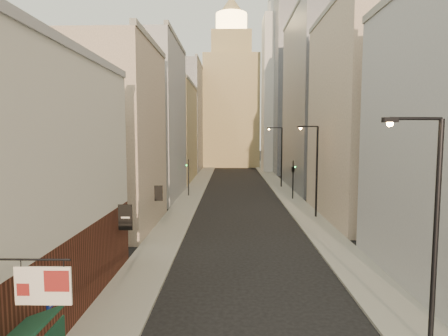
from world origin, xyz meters
TOP-DOWN VIEW (x-y plane):
  - sidewalk_left at (-6.50, 55.00)m, footprint 3.00×140.00m
  - sidewalk_right at (6.50, 55.00)m, footprint 3.00×140.00m
  - near_building_left at (-10.99, 9.00)m, footprint 8.30×23.04m
  - left_bldg_beige at (-12.00, 26.00)m, footprint 8.00×12.00m
  - left_bldg_grey at (-12.00, 42.00)m, footprint 8.00×16.00m
  - left_bldg_tan at (-12.00, 60.00)m, footprint 8.00×18.00m
  - left_bldg_wingrid at (-12.00, 80.00)m, footprint 8.00×20.00m
  - right_bldg_beige at (12.00, 30.00)m, footprint 8.00×16.00m
  - right_bldg_wingrid at (12.00, 50.00)m, footprint 8.00×20.00m
  - highrise at (18.00, 78.00)m, footprint 21.00×23.00m
  - clock_tower at (-1.00, 92.00)m, footprint 14.00×14.00m
  - white_tower at (10.00, 78.00)m, footprint 8.00×8.00m
  - streetlamp_near at (6.20, 6.82)m, footprint 2.35×0.47m
  - streetlamp_mid at (7.07, 29.78)m, footprint 2.23×1.17m
  - streetlamp_far at (6.50, 51.26)m, footprint 2.36×1.02m
  - traffic_light_left at (-6.86, 42.49)m, footprint 0.55×0.44m
  - traffic_light_right at (6.71, 40.27)m, footprint 0.81×0.81m

SIDE VIEW (x-z plane):
  - sidewalk_left at x=-6.50m, z-range 0.00..0.15m
  - sidewalk_right at x=6.50m, z-range 0.00..0.15m
  - traffic_light_left at x=-6.86m, z-range 0.99..5.99m
  - traffic_light_right at x=6.71m, z-range 1.39..6.39m
  - streetlamp_near at x=6.20m, z-range 0.64..9.62m
  - streetlamp_mid at x=7.07m, z-range 0.65..9.81m
  - streetlamp_far at x=6.50m, z-range 0.67..10.06m
  - near_building_left at x=-10.99m, z-range -0.13..12.17m
  - left_bldg_beige at x=-12.00m, z-range 0.00..16.00m
  - left_bldg_tan at x=-12.00m, z-range 0.00..17.00m
  - left_bldg_grey at x=-12.00m, z-range 0.00..20.00m
  - right_bldg_beige at x=12.00m, z-range 0.00..20.00m
  - left_bldg_wingrid at x=-12.00m, z-range 0.00..24.00m
  - right_bldg_wingrid at x=12.00m, z-range 0.00..26.00m
  - clock_tower at x=-1.00m, z-range -4.82..40.08m
  - white_tower at x=10.00m, z-range -2.14..39.36m
  - highrise at x=18.00m, z-range 0.06..51.26m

